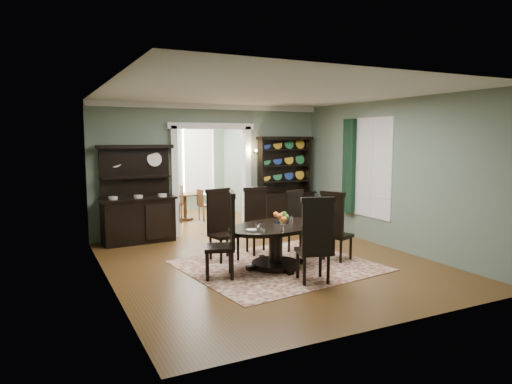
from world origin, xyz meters
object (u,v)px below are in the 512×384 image
welsh_dresser (285,195)px  parlor_table (185,203)px  sideboard (138,209)px  dining_table (276,238)px

welsh_dresser → parlor_table: size_ratio=2.90×
sideboard → parlor_table: 2.78m
sideboard → welsh_dresser: (3.62, -0.00, 0.09)m
welsh_dresser → parlor_table: bearing=129.9°
dining_table → welsh_dresser: 3.54m
welsh_dresser → parlor_table: welsh_dresser is taller
sideboard → welsh_dresser: size_ratio=0.92×
welsh_dresser → dining_table: bearing=-123.8°
sideboard → welsh_dresser: welsh_dresser is taller
dining_table → welsh_dresser: size_ratio=0.97×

